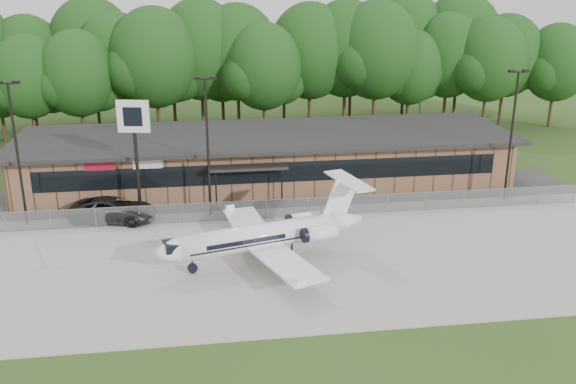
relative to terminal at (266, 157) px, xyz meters
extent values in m
plane|color=#364D1B|center=(0.00, -23.94, -2.18)|extent=(160.00, 160.00, 0.00)
cube|color=#9E9B93|center=(0.00, -15.94, -2.14)|extent=(64.00, 18.00, 0.08)
cube|color=#383835|center=(0.00, -4.44, -2.15)|extent=(50.00, 9.00, 0.06)
cube|color=brown|center=(0.00, 0.06, -0.18)|extent=(40.00, 10.00, 4.00)
cube|color=black|center=(0.00, -4.96, 0.12)|extent=(36.00, 0.08, 1.60)
cube|color=black|center=(0.00, -0.44, 1.97)|extent=(41.00, 11.50, 0.30)
cube|color=black|center=(-2.00, -5.54, 0.82)|extent=(6.00, 1.60, 0.20)
cube|color=maroon|center=(-13.00, -4.99, 1.22)|extent=(2.20, 0.06, 0.70)
cube|color=silver|center=(-9.50, -4.99, 1.22)|extent=(2.20, 0.06, 0.70)
cube|color=gray|center=(0.00, -8.94, -1.43)|extent=(46.00, 0.03, 1.50)
cube|color=gray|center=(0.00, -8.94, -0.68)|extent=(46.00, 0.04, 0.04)
cylinder|color=gray|center=(22.00, 24.06, 10.32)|extent=(0.20, 0.20, 25.00)
cylinder|color=black|center=(-18.00, -7.44, 2.82)|extent=(0.18, 0.18, 10.00)
cube|color=black|center=(-18.00, -7.44, 7.87)|extent=(1.20, 0.12, 0.12)
cube|color=black|center=(-17.45, -7.44, 7.94)|extent=(0.45, 0.30, 0.22)
cylinder|color=black|center=(-5.00, -7.44, 2.82)|extent=(0.18, 0.18, 10.00)
cube|color=black|center=(-5.00, -7.44, 7.87)|extent=(1.20, 0.12, 0.12)
cube|color=black|center=(-5.55, -7.44, 7.94)|extent=(0.45, 0.30, 0.22)
cube|color=black|center=(-4.45, -7.44, 7.94)|extent=(0.45, 0.30, 0.22)
cylinder|color=black|center=(18.00, -7.44, 2.82)|extent=(0.18, 0.18, 10.00)
cube|color=black|center=(18.00, -7.44, 7.87)|extent=(1.20, 0.12, 0.12)
cube|color=black|center=(17.45, -7.44, 7.94)|extent=(0.45, 0.30, 0.22)
cube|color=black|center=(18.55, -7.44, 7.94)|extent=(0.45, 0.30, 0.22)
cylinder|color=white|center=(-2.31, -16.18, -0.49)|extent=(9.97, 4.03, 1.58)
cone|color=white|center=(-8.05, -17.68, -0.49)|extent=(2.31, 2.03, 1.58)
cone|color=white|center=(3.53, -14.65, -0.35)|extent=(2.51, 2.08, 1.58)
cube|color=white|center=(-1.00, -19.21, -0.94)|extent=(3.61, 6.29, 0.12)
cube|color=white|center=(-2.65, -12.89, -0.94)|extent=(3.61, 6.29, 0.12)
cylinder|color=white|center=(1.45, -16.47, -0.35)|extent=(2.33, 1.41, 0.89)
cylinder|color=white|center=(0.83, -14.08, -0.35)|extent=(2.33, 1.41, 0.89)
cube|color=white|center=(3.05, -14.78, 1.09)|extent=(2.39, 0.75, 2.98)
cube|color=white|center=(3.63, -14.63, 2.33)|extent=(2.40, 4.73, 0.10)
cube|color=black|center=(-7.38, -17.50, -0.22)|extent=(1.26, 1.40, 0.49)
cube|color=black|center=(-0.58, -15.73, -1.83)|extent=(1.37, 2.50, 0.69)
cylinder|color=black|center=(-6.33, -17.23, -1.83)|extent=(0.72, 0.72, 0.22)
imported|color=#2E2D30|center=(-11.91, -7.70, -1.32)|extent=(6.66, 4.19, 1.71)
cylinder|color=black|center=(-10.06, -7.14, 1.94)|extent=(0.29, 0.29, 8.24)
cube|color=silver|center=(-10.06, -7.14, 5.34)|extent=(2.27, 0.71, 2.26)
cube|color=black|center=(-10.09, -7.27, 5.34)|extent=(1.32, 0.31, 1.34)
camera|label=1|loc=(-5.61, -52.10, 14.87)|focal=40.00mm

